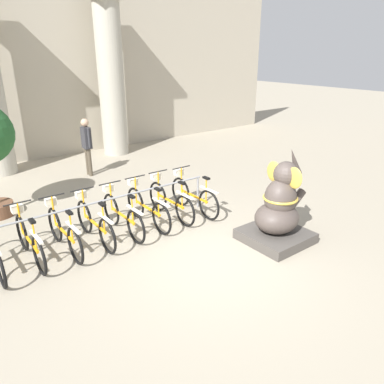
% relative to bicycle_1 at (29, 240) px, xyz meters
% --- Properties ---
extents(ground_plane, '(60.00, 60.00, 0.00)m').
position_rel_bicycle_1_xyz_m(ground_plane, '(2.64, -1.86, -0.40)').
color(ground_plane, '#9E937F').
extents(building_facade, '(20.00, 0.20, 6.00)m').
position_rel_bicycle_1_xyz_m(building_facade, '(2.64, 6.74, 2.60)').
color(building_facade, '#B2A893').
rests_on(building_facade, ground_plane).
extents(column_right, '(1.09, 1.09, 5.16)m').
position_rel_bicycle_1_xyz_m(column_right, '(4.55, 5.74, 2.22)').
color(column_right, '#ADA899').
rests_on(column_right, ground_plane).
extents(bike_rack, '(4.80, 0.05, 0.77)m').
position_rel_bicycle_1_xyz_m(bike_rack, '(1.50, 0.09, 0.22)').
color(bike_rack, gray).
rests_on(bike_rack, ground_plane).
extents(bicycle_1, '(0.48, 1.74, 0.97)m').
position_rel_bicycle_1_xyz_m(bicycle_1, '(0.00, 0.00, 0.00)').
color(bicycle_1, black).
rests_on(bicycle_1, ground_plane).
extents(bicycle_2, '(0.48, 1.74, 0.97)m').
position_rel_bicycle_1_xyz_m(bicycle_2, '(0.60, -0.04, 0.00)').
color(bicycle_2, black).
rests_on(bicycle_2, ground_plane).
extents(bicycle_3, '(0.48, 1.74, 0.97)m').
position_rel_bicycle_1_xyz_m(bicycle_3, '(1.20, -0.04, 0.00)').
color(bicycle_3, black).
rests_on(bicycle_3, ground_plane).
extents(bicycle_4, '(0.48, 1.74, 0.97)m').
position_rel_bicycle_1_xyz_m(bicycle_4, '(1.80, -0.03, 0.00)').
color(bicycle_4, black).
rests_on(bicycle_4, ground_plane).
extents(bicycle_5, '(0.48, 1.74, 0.97)m').
position_rel_bicycle_1_xyz_m(bicycle_5, '(2.40, -0.01, 0.00)').
color(bicycle_5, black).
rests_on(bicycle_5, ground_plane).
extents(bicycle_6, '(0.48, 1.74, 0.97)m').
position_rel_bicycle_1_xyz_m(bicycle_6, '(3.00, 0.01, 0.00)').
color(bicycle_6, black).
rests_on(bicycle_6, ground_plane).
extents(bicycle_7, '(0.48, 1.74, 0.97)m').
position_rel_bicycle_1_xyz_m(bicycle_7, '(3.60, -0.05, 0.00)').
color(bicycle_7, black).
rests_on(bicycle_7, ground_plane).
extents(elephant_statue, '(1.18, 1.18, 1.86)m').
position_rel_bicycle_1_xyz_m(elephant_statue, '(4.07, -2.16, 0.22)').
color(elephant_statue, '#4C4742').
rests_on(elephant_statue, ground_plane).
extents(person_pedestrian, '(0.22, 0.47, 1.69)m').
position_rel_bicycle_1_xyz_m(person_pedestrian, '(2.77, 3.95, 0.61)').
color(person_pedestrian, brown).
rests_on(person_pedestrian, ground_plane).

